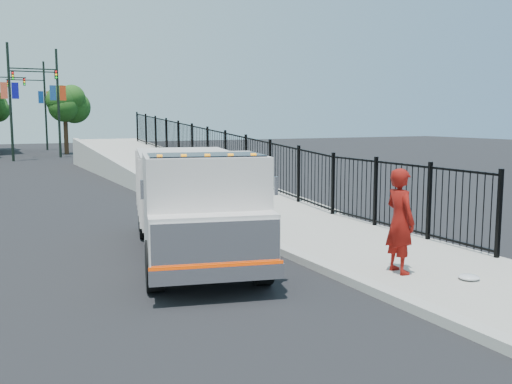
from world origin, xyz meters
name	(u,v)px	position (x,y,z in m)	size (l,w,h in m)	color
ground	(300,261)	(0.00, 0.00, 0.00)	(120.00, 120.00, 0.00)	black
sidewalk	(438,270)	(1.93, -2.00, 0.06)	(3.55, 12.00, 0.12)	#9E998E
curb	(357,281)	(0.00, -2.00, 0.08)	(0.30, 12.00, 0.16)	#ADAAA3
ramp	(165,181)	(2.12, 16.00, 0.00)	(3.95, 24.00, 1.70)	#9E998E
iron_fence	(225,167)	(3.55, 12.00, 0.90)	(0.10, 28.00, 1.80)	black
truck	(193,195)	(-1.85, 1.40, 1.34)	(3.79, 7.26, 2.38)	black
worker	(400,221)	(0.97, -1.97, 1.10)	(0.71, 0.47, 1.96)	maroon
debris	(469,277)	(1.77, -2.92, 0.17)	(0.37, 0.37, 0.09)	silver
light_pole_0	(15,97)	(-3.13, 32.42, 4.36)	(3.77, 0.22, 8.00)	black
light_pole_1	(54,99)	(-0.29, 34.91, 4.36)	(3.78, 0.22, 8.00)	black
light_pole_3	(42,102)	(0.01, 45.42, 4.36)	(3.78, 0.22, 8.00)	black
tree_1	(65,106)	(1.03, 38.71, 3.93)	(2.44, 2.44, 5.22)	#382314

